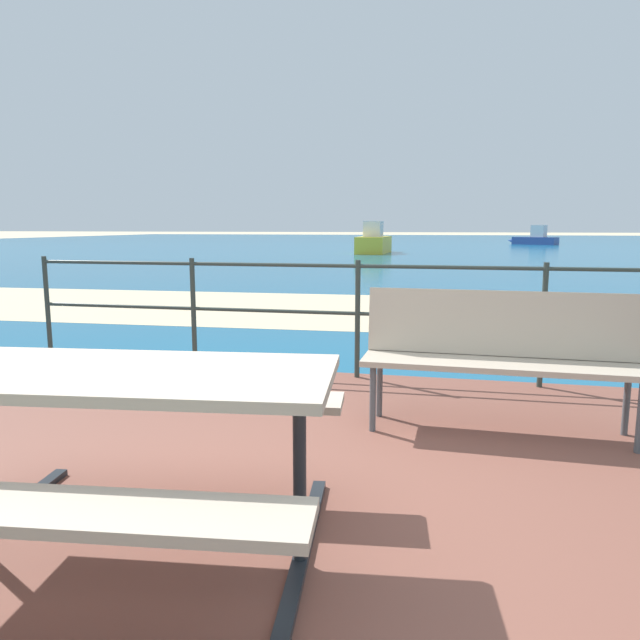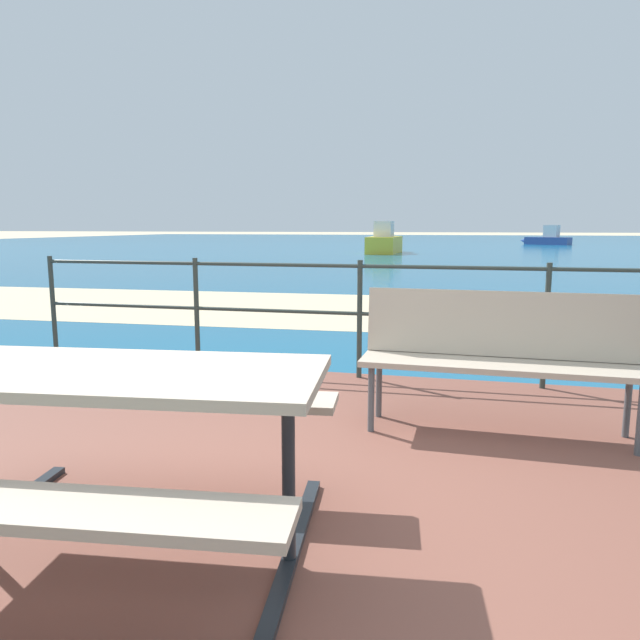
% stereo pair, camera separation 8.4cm
% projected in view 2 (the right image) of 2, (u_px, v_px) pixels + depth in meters
% --- Properties ---
extents(ground_plane, '(240.00, 240.00, 0.00)m').
position_uv_depth(ground_plane, '(268.00, 526.00, 2.66)').
color(ground_plane, beige).
extents(patio_paving, '(6.40, 5.20, 0.06)m').
position_uv_depth(patio_paving, '(267.00, 520.00, 2.65)').
color(patio_paving, brown).
rests_on(patio_paving, ground).
extents(sea_water, '(90.00, 90.00, 0.01)m').
position_uv_depth(sea_water, '(448.00, 245.00, 41.10)').
color(sea_water, '#145B84').
rests_on(sea_water, ground).
extents(beach_strip, '(54.10, 5.75, 0.01)m').
position_uv_depth(beach_strip, '(405.00, 311.00, 9.29)').
color(beach_strip, beige).
rests_on(beach_strip, ground).
extents(picnic_table, '(1.72, 1.54, 0.75)m').
position_uv_depth(picnic_table, '(114.00, 413.00, 2.24)').
color(picnic_table, tan).
rests_on(picnic_table, patio_paving).
extents(park_bench, '(1.69, 0.47, 0.87)m').
position_uv_depth(park_bench, '(500.00, 348.00, 3.65)').
color(park_bench, tan).
rests_on(park_bench, patio_paving).
extents(railing_fence, '(5.94, 0.04, 0.99)m').
position_uv_depth(railing_fence, '(360.00, 303.00, 4.93)').
color(railing_fence, '#2D3833').
rests_on(railing_fence, patio_paving).
extents(boat_near, '(3.41, 2.40, 1.36)m').
position_uv_depth(boat_near, '(547.00, 239.00, 41.37)').
color(boat_near, '#2D478C').
rests_on(boat_near, sea_water).
extents(boat_mid, '(1.37, 4.36, 1.53)m').
position_uv_depth(boat_mid, '(385.00, 242.00, 28.86)').
color(boat_mid, yellow).
rests_on(boat_mid, sea_water).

